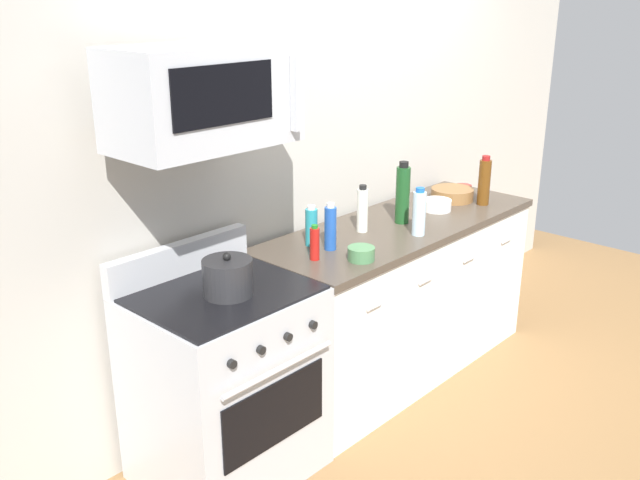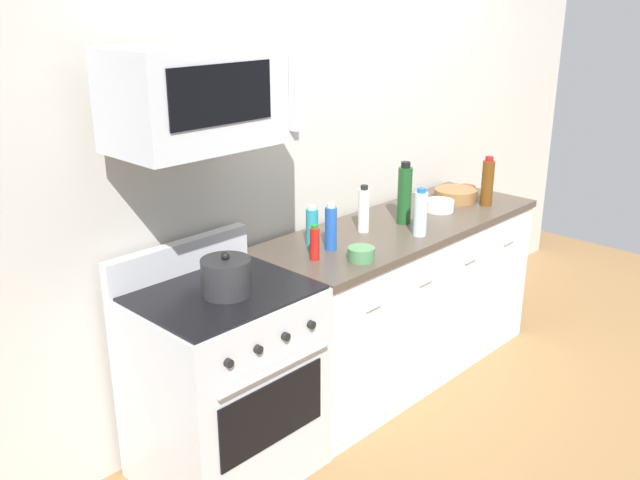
# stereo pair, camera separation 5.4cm
# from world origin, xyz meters

# --- Properties ---
(ground_plane) EXTENTS (5.93, 5.93, 0.00)m
(ground_plane) POSITION_xyz_m (0.00, 0.00, 0.00)
(ground_plane) COLOR olive
(back_wall) EXTENTS (4.94, 0.10, 2.70)m
(back_wall) POSITION_xyz_m (0.00, 0.41, 1.35)
(back_wall) COLOR #B7B2A8
(back_wall) RESTS_ON ground_plane
(counter_unit) EXTENTS (1.85, 0.66, 0.92)m
(counter_unit) POSITION_xyz_m (-0.00, -0.00, 0.46)
(counter_unit) COLOR white
(counter_unit) RESTS_ON ground_plane
(range_oven) EXTENTS (0.76, 0.69, 1.07)m
(range_oven) POSITION_xyz_m (-1.30, 0.00, 0.47)
(range_oven) COLOR #B7BABF
(range_oven) RESTS_ON ground_plane
(microwave) EXTENTS (0.74, 0.44, 0.40)m
(microwave) POSITION_xyz_m (-1.30, 0.05, 1.75)
(microwave) COLOR #B7BABF
(bottle_dish_soap) EXTENTS (0.06, 0.06, 0.21)m
(bottle_dish_soap) POSITION_xyz_m (-0.61, 0.12, 1.02)
(bottle_dish_soap) COLOR teal
(bottle_dish_soap) RESTS_ON countertop_slab
(bottle_wine_amber) EXTENTS (0.07, 0.07, 0.30)m
(bottle_wine_amber) POSITION_xyz_m (0.62, -0.15, 1.06)
(bottle_wine_amber) COLOR #59330F
(bottle_wine_amber) RESTS_ON countertop_slab
(bottle_vinegar_white) EXTENTS (0.06, 0.06, 0.26)m
(bottle_vinegar_white) POSITION_xyz_m (-0.27, 0.07, 1.04)
(bottle_vinegar_white) COLOR silver
(bottle_vinegar_white) RESTS_ON countertop_slab
(bottle_soda_blue) EXTENTS (0.06, 0.06, 0.24)m
(bottle_soda_blue) POSITION_xyz_m (-0.59, 0.01, 1.03)
(bottle_soda_blue) COLOR #1E4CA5
(bottle_soda_blue) RESTS_ON countertop_slab
(bottle_water_clear) EXTENTS (0.07, 0.07, 0.26)m
(bottle_water_clear) POSITION_xyz_m (-0.11, -0.19, 1.04)
(bottle_water_clear) COLOR silver
(bottle_water_clear) RESTS_ON countertop_slab
(bottle_hot_sauce_red) EXTENTS (0.05, 0.05, 0.18)m
(bottle_hot_sauce_red) POSITION_xyz_m (-0.75, -0.03, 1.00)
(bottle_hot_sauce_red) COLOR #B21914
(bottle_hot_sauce_red) RESTS_ON countertop_slab
(bottle_wine_green) EXTENTS (0.08, 0.08, 0.35)m
(bottle_wine_green) POSITION_xyz_m (0.00, 0.00, 1.09)
(bottle_wine_green) COLOR #19471E
(bottle_wine_green) RESTS_ON countertop_slab
(bowl_red_small) EXTENTS (0.11, 0.11, 0.04)m
(bowl_red_small) POSITION_xyz_m (0.78, 0.09, 0.94)
(bowl_red_small) COLOR #B72D28
(bowl_red_small) RESTS_ON countertop_slab
(bowl_green_glaze) EXTENTS (0.13, 0.13, 0.07)m
(bowl_green_glaze) POSITION_xyz_m (-0.60, -0.20, 0.95)
(bowl_green_glaze) COLOR #477A4C
(bowl_green_glaze) RESTS_ON countertop_slab
(bowl_white_ceramic) EXTENTS (0.17, 0.17, 0.07)m
(bowl_white_ceramic) POSITION_xyz_m (0.33, -0.01, 0.95)
(bowl_white_ceramic) COLOR white
(bowl_white_ceramic) RESTS_ON countertop_slab
(bowl_wooden_salad) EXTENTS (0.26, 0.26, 0.07)m
(bowl_wooden_salad) POSITION_xyz_m (0.57, 0.04, 0.96)
(bowl_wooden_salad) COLOR brown
(bowl_wooden_salad) RESTS_ON countertop_slab
(stockpot) EXTENTS (0.21, 0.21, 0.19)m
(stockpot) POSITION_xyz_m (-1.30, -0.05, 1.00)
(stockpot) COLOR #262628
(stockpot) RESTS_ON range_oven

